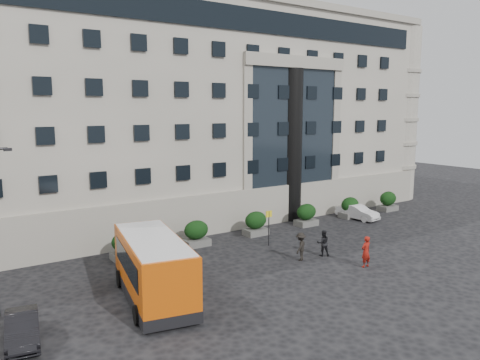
# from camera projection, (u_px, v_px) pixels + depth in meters

# --- Properties ---
(ground) EXTENTS (120.00, 120.00, 0.00)m
(ground) POSITION_uv_depth(u_px,v_px,m) (245.00, 283.00, 26.13)
(ground) COLOR black
(ground) RESTS_ON ground
(civic_building) EXTENTS (44.00, 24.00, 18.00)m
(civic_building) POSITION_uv_depth(u_px,v_px,m) (168.00, 115.00, 46.10)
(civic_building) COLOR gray
(civic_building) RESTS_ON ground
(entrance_column) EXTENTS (1.80, 1.80, 13.00)m
(entrance_column) POSITION_uv_depth(u_px,v_px,m) (292.00, 146.00, 40.23)
(entrance_column) COLOR black
(entrance_column) RESTS_ON ground
(hedge_a) EXTENTS (1.80, 1.26, 1.84)m
(hedge_a) POSITION_uv_depth(u_px,v_px,m) (126.00, 245.00, 30.15)
(hedge_a) COLOR #51514F
(hedge_a) RESTS_ON ground
(hedge_b) EXTENTS (1.80, 1.26, 1.84)m
(hedge_b) POSITION_uv_depth(u_px,v_px,m) (196.00, 233.00, 33.03)
(hedge_b) COLOR #51514F
(hedge_b) RESTS_ON ground
(hedge_c) EXTENTS (1.80, 1.26, 1.84)m
(hedge_c) POSITION_uv_depth(u_px,v_px,m) (256.00, 223.00, 35.92)
(hedge_c) COLOR #51514F
(hedge_c) RESTS_ON ground
(hedge_d) EXTENTS (1.80, 1.26, 1.84)m
(hedge_d) POSITION_uv_depth(u_px,v_px,m) (306.00, 215.00, 38.80)
(hedge_d) COLOR #51514F
(hedge_d) RESTS_ON ground
(hedge_e) EXTENTS (1.80, 1.26, 1.84)m
(hedge_e) POSITION_uv_depth(u_px,v_px,m) (350.00, 207.00, 41.69)
(hedge_e) COLOR #51514F
(hedge_e) RESTS_ON ground
(hedge_f) EXTENTS (1.80, 1.26, 1.84)m
(hedge_f) POSITION_uv_depth(u_px,v_px,m) (388.00, 201.00, 44.57)
(hedge_f) COLOR #51514F
(hedge_f) RESTS_ON ground
(bus_stop_sign) EXTENTS (0.50, 0.08, 2.52)m
(bus_stop_sign) POSITION_uv_depth(u_px,v_px,m) (269.00, 222.00, 33.01)
(bus_stop_sign) COLOR #262628
(bus_stop_sign) RESTS_ON ground
(minibus) EXTENTS (4.12, 8.13, 3.24)m
(minibus) POSITION_uv_depth(u_px,v_px,m) (153.00, 266.00, 23.60)
(minibus) COLOR #C54C09
(minibus) RESTS_ON ground
(parked_car_b) EXTENTS (1.85, 3.86, 1.22)m
(parked_car_b) POSITION_uv_depth(u_px,v_px,m) (22.00, 328.00, 19.40)
(parked_car_b) COLOR black
(parked_car_b) RESTS_ON ground
(white_taxi) EXTENTS (1.84, 4.02, 1.28)m
(white_taxi) POSITION_uv_depth(u_px,v_px,m) (357.00, 212.00, 41.12)
(white_taxi) COLOR silver
(white_taxi) RESTS_ON ground
(pedestrian_a) EXTENTS (0.72, 0.48, 1.94)m
(pedestrian_a) POSITION_uv_depth(u_px,v_px,m) (366.00, 252.00, 28.62)
(pedestrian_a) COLOR maroon
(pedestrian_a) RESTS_ON ground
(pedestrian_b) EXTENTS (1.05, 0.98, 1.74)m
(pedestrian_b) POSITION_uv_depth(u_px,v_px,m) (323.00, 243.00, 30.83)
(pedestrian_b) COLOR black
(pedestrian_b) RESTS_ON ground
(pedestrian_c) EXTENTS (1.35, 1.18, 1.81)m
(pedestrian_c) POSITION_uv_depth(u_px,v_px,m) (301.00, 247.00, 29.90)
(pedestrian_c) COLOR black
(pedestrian_c) RESTS_ON ground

